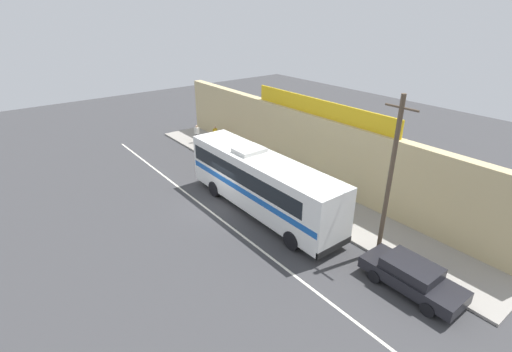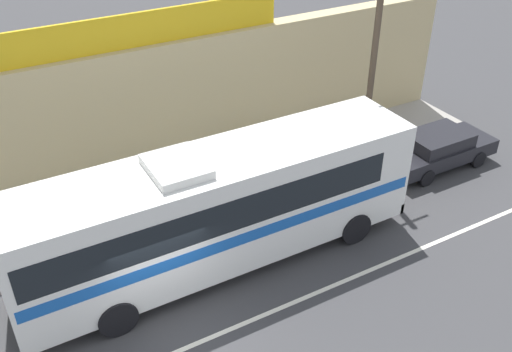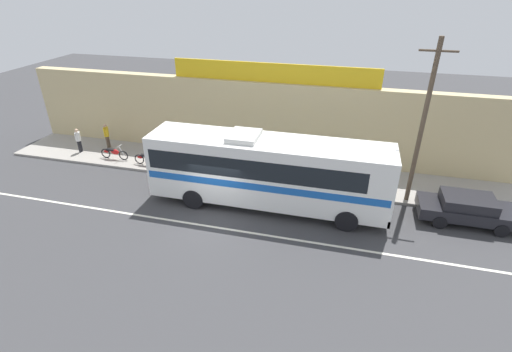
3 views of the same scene
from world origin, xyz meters
name	(u,v)px [view 3 (image 3 of 3)]	position (x,y,z in m)	size (l,w,h in m)	color
ground_plane	(214,217)	(0.00, 0.00, 0.00)	(70.00, 70.00, 0.00)	#3A3A3D
sidewalk_slab	(244,168)	(0.00, 5.20, 0.07)	(30.00, 3.60, 0.14)	gray
storefront_facade	(253,120)	(0.00, 7.35, 2.40)	(30.00, 0.70, 4.80)	tan
storefront_billboard	(273,73)	(1.22, 7.35, 5.35)	(12.19, 0.12, 1.10)	gold
road_center_stripe	(208,226)	(0.00, -0.80, 0.00)	(30.00, 0.14, 0.01)	silver
intercity_bus	(266,169)	(2.18, 1.66, 2.07)	(11.66, 2.59, 3.78)	white
parked_car	(468,209)	(11.64, 2.60, 0.74)	(4.41, 1.86, 1.37)	black
utility_pole	(423,123)	(9.13, 3.82, 4.26)	(1.60, 0.22, 7.97)	brown
motorcycle_red	(148,159)	(-5.65, 4.07, 0.57)	(1.91, 0.56, 0.94)	black
motorcycle_black	(114,153)	(-8.15, 4.30, 0.57)	(1.87, 0.56, 0.94)	black
pedestrian_far_right	(348,164)	(6.03, 5.37, 1.05)	(0.30, 0.48, 1.57)	navy
pedestrian_by_curb	(107,134)	(-9.53, 5.77, 1.10)	(0.30, 0.48, 1.65)	brown
pedestrian_far_left	(78,139)	(-10.89, 4.70, 1.06)	(0.30, 0.48, 1.59)	black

